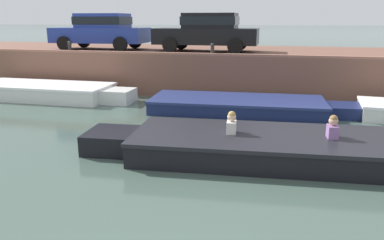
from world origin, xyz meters
TOP-DOWN VIEW (x-y plane):
  - ground_plane at (0.00, 5.89)m, footprint 400.00×400.00m
  - far_quay_wall at (0.00, 14.79)m, footprint 60.00×6.00m
  - far_wall_coping at (0.00, 11.91)m, footprint 60.00×0.24m
  - boat_moored_west_white at (-7.22, 10.34)m, footprint 6.20×2.03m
  - boat_moored_central_navy at (0.17, 10.00)m, footprint 6.67×2.45m
  - motorboat_passing at (0.89, 5.89)m, footprint 7.31×2.67m
  - car_leftmost_blue at (-6.61, 13.65)m, footprint 4.18×2.08m
  - car_left_inner_black at (-1.82, 13.65)m, footprint 4.23×2.00m
  - mooring_bollard_west at (-7.24, 12.04)m, footprint 0.15×0.15m
  - mooring_bollard_mid at (-1.32, 12.04)m, footprint 0.15×0.15m

SIDE VIEW (x-z plane):
  - ground_plane at x=0.00m, z-range 0.00..0.00m
  - boat_moored_central_navy at x=0.17m, z-range 0.00..0.44m
  - motorboat_passing at x=0.89m, z-range -0.24..0.78m
  - boat_moored_west_white at x=-7.22m, z-range 0.00..0.56m
  - far_quay_wall at x=0.00m, z-range 0.00..1.61m
  - far_wall_coping at x=0.00m, z-range 1.61..1.69m
  - mooring_bollard_west at x=-7.24m, z-range 1.63..2.07m
  - mooring_bollard_mid at x=-1.32m, z-range 1.63..2.07m
  - car_leftmost_blue at x=-6.61m, z-range 1.69..3.23m
  - car_left_inner_black at x=-1.82m, z-range 1.69..3.23m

